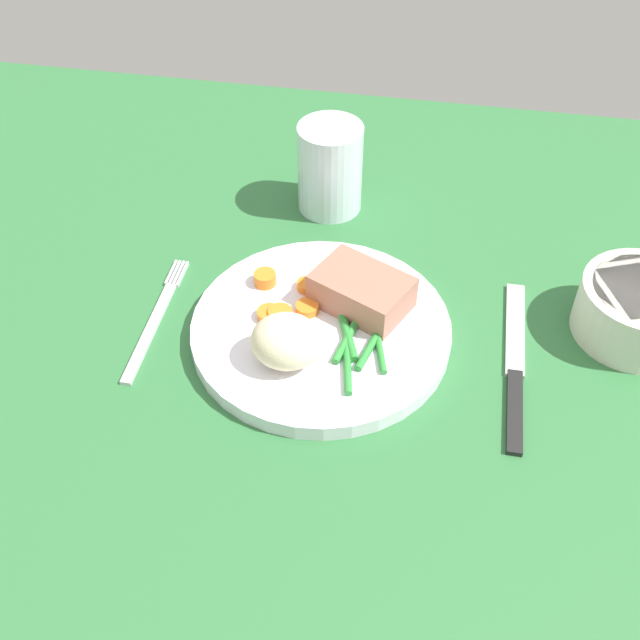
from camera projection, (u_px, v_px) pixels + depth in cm
name	position (u px, v px, depth cm)	size (l,w,h in cm)	color
dining_table	(310.00, 342.00, 73.72)	(120.00, 90.00, 2.00)	#2D6B38
dinner_plate	(320.00, 334.00, 71.99)	(23.96, 23.96, 1.60)	white
meat_portion	(362.00, 291.00, 72.45)	(8.62, 5.83, 3.34)	#A86B56
mashed_potatoes	(286.00, 341.00, 67.09)	(6.21, 5.56, 4.55)	beige
carrot_slices	(282.00, 300.00, 73.28)	(6.87, 6.99, 1.26)	orange
green_beans	(358.00, 343.00, 69.58)	(5.49, 11.16, 0.79)	#2D8C38
fork	(156.00, 319.00, 74.23)	(1.44, 16.60, 0.40)	silver
knife	(515.00, 366.00, 69.97)	(1.70, 20.50, 0.64)	black
water_glass	(330.00, 173.00, 84.13)	(6.97, 6.97, 9.86)	silver
salad_bowl	(639.00, 307.00, 71.22)	(11.16, 11.16, 5.42)	silver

